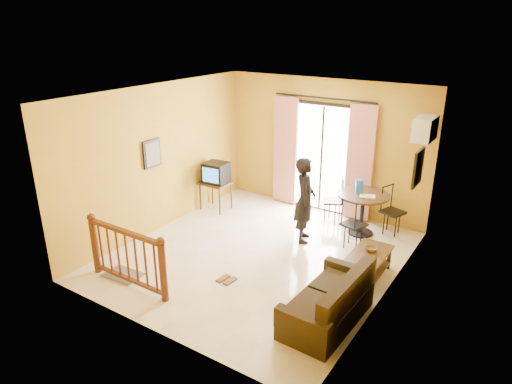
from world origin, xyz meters
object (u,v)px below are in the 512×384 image
Objects in this scene: sofa at (330,304)px; standing_person at (305,200)px; television at (216,172)px; coffee_table at (368,260)px; dining_table at (363,202)px.

standing_person is at bearing 128.02° from sofa.
television is 2.27m from standing_person.
coffee_table is 1.66m from standing_person.
television is 0.55× the size of coffee_table.
dining_table is at bearing 5.41° from television.
standing_person is at bearing 158.28° from coffee_table.
standing_person is at bearing -133.36° from dining_table.
standing_person is at bearing -12.11° from television.
sofa is (0.67, -2.88, -0.36)m from dining_table.
television reaches higher than coffee_table.
sofa is at bearing -90.00° from coffee_table.
dining_table is 1.62m from coffee_table.
dining_table is 2.98m from sofa.
dining_table is 1.17m from standing_person.
television is at bearing -169.33° from dining_table.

